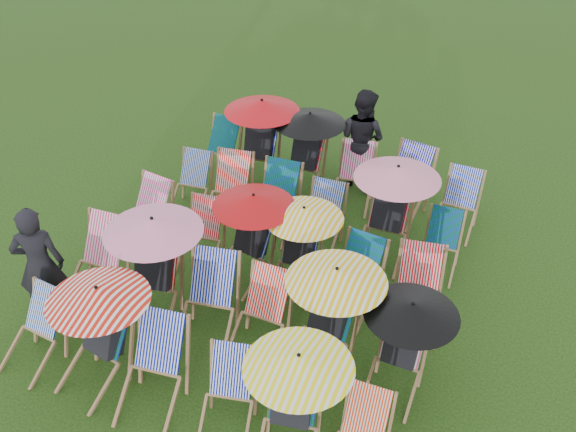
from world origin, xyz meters
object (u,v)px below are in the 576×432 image
at_px(deckchair_29, 458,204).
at_px(person_rear, 362,138).
at_px(deckchair_0, 32,332).
at_px(person_left, 40,265).

relative_size(deckchair_29, person_rear, 0.52).
relative_size(deckchair_0, deckchair_29, 0.99).
height_order(deckchair_0, person_rear, person_rear).
height_order(deckchair_0, deckchair_29, deckchair_29).
height_order(deckchair_29, person_rear, person_rear).
distance_m(person_left, person_rear, 5.33).
xyz_separation_m(deckchair_29, person_rear, (-1.75, 0.68, 0.41)).
xyz_separation_m(deckchair_0, deckchair_29, (4.10, 4.59, 0.00)).
bearing_deg(person_rear, person_left, 79.41).
distance_m(deckchair_29, person_rear, 1.92).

